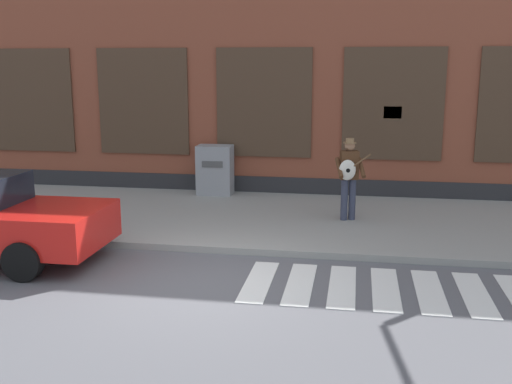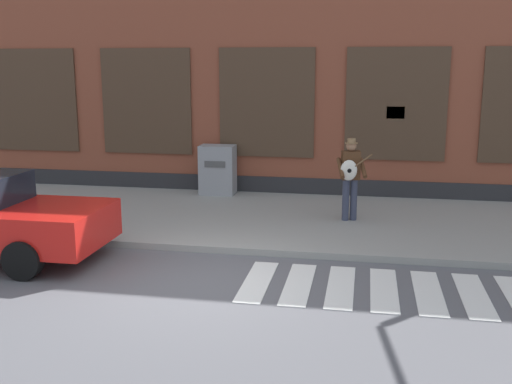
{
  "view_description": "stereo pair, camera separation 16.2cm",
  "coord_description": "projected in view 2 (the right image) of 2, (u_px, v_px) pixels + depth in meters",
  "views": [
    {
      "loc": [
        2.4,
        -8.77,
        3.44
      ],
      "look_at": [
        0.59,
        1.88,
        1.14
      ],
      "focal_mm": 42.0,
      "sensor_mm": 36.0,
      "label": 1
    },
    {
      "loc": [
        2.56,
        -8.74,
        3.44
      ],
      "look_at": [
        0.59,
        1.88,
        1.14
      ],
      "focal_mm": 42.0,
      "sensor_mm": 36.0,
      "label": 2
    }
  ],
  "objects": [
    {
      "name": "building_backdrop",
      "position": [
        279.0,
        18.0,
        16.84
      ],
      "size": [
        28.0,
        4.06,
        9.49
      ],
      "color": "brown",
      "rests_on": "ground"
    },
    {
      "name": "ground_plane",
      "position": [
        198.0,
        284.0,
        9.58
      ],
      "size": [
        160.0,
        160.0,
        0.0
      ],
      "primitive_type": "plane",
      "color": "#56565B"
    },
    {
      "name": "sidewalk",
      "position": [
        248.0,
        218.0,
        13.5
      ],
      "size": [
        28.0,
        5.0,
        0.13
      ],
      "color": "gray",
      "rests_on": "ground"
    },
    {
      "name": "utility_box",
      "position": [
        218.0,
        170.0,
        15.53
      ],
      "size": [
        0.9,
        0.59,
        1.28
      ],
      "color": "gray",
      "rests_on": "sidewalk"
    },
    {
      "name": "busker",
      "position": [
        350.0,
        174.0,
        12.8
      ],
      "size": [
        0.77,
        0.64,
        1.78
      ],
      "color": "#33384C",
      "rests_on": "sidewalk"
    },
    {
      "name": "crosswalk",
      "position": [
        428.0,
        292.0,
        9.21
      ],
      "size": [
        5.78,
        1.9,
        0.01
      ],
      "color": "silver",
      "rests_on": "ground"
    }
  ]
}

